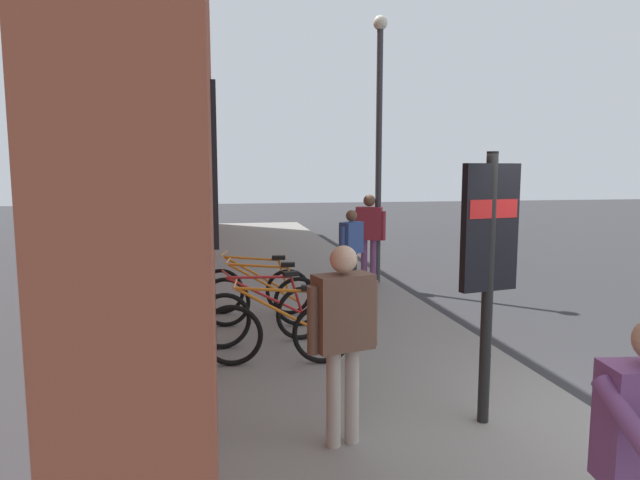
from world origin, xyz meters
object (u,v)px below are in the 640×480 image
bicycle_beside_lamp (263,300)px  bicycle_end_of_row (256,290)px  transit_info_sign (489,245)px  pedestrian_by_facade (343,325)px  bicycle_far_end (264,315)px  street_lamp (379,128)px  pedestrian_crossing_street (369,229)px  pedestrian_near_bus (351,243)px  bicycle_by_door (278,332)px

bicycle_beside_lamp → bicycle_end_of_row: size_ratio=1.01×
transit_info_sign → pedestrian_by_facade: size_ratio=1.45×
bicycle_far_end → street_lamp: size_ratio=0.34×
bicycle_beside_lamp → pedestrian_by_facade: pedestrian_by_facade is taller
bicycle_end_of_row → pedestrian_crossing_street: 3.27m
pedestrian_by_facade → street_lamp: 7.08m
bicycle_far_end → pedestrian_crossing_street: size_ratio=0.99×
bicycle_beside_lamp → pedestrian_near_bus: (1.80, -1.75, 0.55)m
pedestrian_by_facade → pedestrian_crossing_street: 6.73m
bicycle_beside_lamp → pedestrian_near_bus: 2.57m
pedestrian_crossing_street → street_lamp: size_ratio=0.34×
transit_info_sign → pedestrian_near_bus: 5.30m
bicycle_far_end → bicycle_beside_lamp: 0.84m
bicycle_far_end → bicycle_end_of_row: size_ratio=1.00×
bicycle_end_of_row → pedestrian_near_bus: size_ratio=1.14×
transit_info_sign → pedestrian_near_bus: transit_info_sign is taller
transit_info_sign → pedestrian_crossing_street: transit_info_sign is taller
bicycle_by_door → bicycle_end_of_row: 2.33m
bicycle_far_end → pedestrian_near_bus: pedestrian_near_bus is taller
bicycle_by_door → transit_info_sign: bearing=-137.9°
pedestrian_by_facade → transit_info_sign: bearing=-82.6°
pedestrian_near_bus → pedestrian_crossing_street: (0.99, -0.61, 0.14)m
pedestrian_near_bus → street_lamp: size_ratio=0.30×
pedestrian_near_bus → street_lamp: (0.98, -0.78, 2.13)m
bicycle_by_door → pedestrian_near_bus: bearing=-26.4°
bicycle_by_door → street_lamp: bearing=-29.4°
bicycle_end_of_row → pedestrian_by_facade: 4.38m
bicycle_far_end → pedestrian_crossing_street: 4.41m
transit_info_sign → pedestrian_by_facade: transit_info_sign is taller
bicycle_end_of_row → pedestrian_crossing_street: pedestrian_crossing_street is taller
bicycle_far_end → street_lamp: bearing=-35.5°
bicycle_by_door → pedestrian_by_facade: size_ratio=1.07×
bicycle_beside_lamp → transit_info_sign: size_ratio=0.73×
street_lamp → pedestrian_crossing_street: bearing=87.0°
pedestrian_near_bus → street_lamp: street_lamp is taller
bicycle_end_of_row → street_lamp: 4.27m
bicycle_beside_lamp → transit_info_sign: bearing=-154.1°
pedestrian_near_bus → transit_info_sign: bearing=179.2°
bicycle_by_door → bicycle_end_of_row: (2.33, 0.09, -0.00)m
transit_info_sign → street_lamp: size_ratio=0.46×
pedestrian_crossing_street → pedestrian_near_bus: bearing=148.6°
pedestrian_crossing_street → street_lamp: bearing=-93.0°
bicycle_far_end → bicycle_end_of_row: 1.53m
bicycle_by_door → bicycle_end_of_row: bearing=2.3°
bicycle_far_end → bicycle_end_of_row: bearing=0.1°
bicycle_far_end → bicycle_end_of_row: (1.53, 0.00, 0.00)m
pedestrian_near_bus → street_lamp: bearing=-38.6°
pedestrian_by_facade → pedestrian_crossing_street: bearing=-17.4°
bicycle_end_of_row → pedestrian_by_facade: size_ratio=1.05×
transit_info_sign → bicycle_by_door: bearing=42.1°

